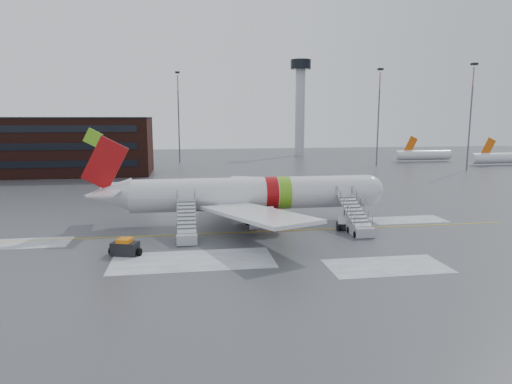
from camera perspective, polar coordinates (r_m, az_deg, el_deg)
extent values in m
plane|color=#494C4F|center=(50.42, -1.24, -4.78)|extent=(260.00, 260.00, 0.00)
cylinder|color=silver|center=(53.13, -0.33, -0.18)|extent=(28.00, 3.80, 3.80)
sphere|color=silver|center=(56.88, 13.76, 0.18)|extent=(3.80, 3.80, 3.80)
cube|color=black|center=(57.21, 14.75, 0.70)|extent=(1.09, 1.60, 0.97)
cone|color=silver|center=(53.24, -18.07, -0.36)|extent=(5.20, 3.72, 3.72)
cube|color=#9F0C0E|center=(52.80, -18.37, 3.44)|extent=(5.27, 0.30, 6.09)
cube|color=#6EB71D|center=(52.81, -19.71, 6.42)|extent=(2.16, 0.26, 2.16)
cube|color=silver|center=(55.65, -17.48, 0.75)|extent=(3.07, 4.85, 0.18)
cube|color=silver|center=(50.58, -18.34, -0.12)|extent=(3.07, 4.85, 0.18)
cube|color=silver|center=(61.42, -2.42, 0.54)|extent=(10.72, 15.97, 1.13)
cube|color=silver|center=(44.84, 0.01, -2.76)|extent=(10.72, 15.97, 1.13)
cylinder|color=silver|center=(58.61, -0.59, -1.22)|extent=(3.40, 2.10, 2.10)
cylinder|color=silver|center=(48.55, 1.16, -3.45)|extent=(3.40, 2.10, 2.10)
cylinder|color=#595B60|center=(56.61, 11.79, -2.47)|extent=(0.20, 0.20, 1.80)
cylinder|color=black|center=(56.70, 11.77, -2.91)|extent=(0.90, 0.56, 0.90)
cylinder|color=black|center=(55.98, -1.20, -2.87)|extent=(0.90, 0.56, 0.90)
cylinder|color=black|center=(51.34, -0.48, -4.00)|extent=(0.90, 0.56, 0.90)
cube|color=#A7A9AE|center=(49.46, 12.91, -4.64)|extent=(2.00, 3.20, 1.00)
cube|color=#A7A9AE|center=(51.00, 12.11, -2.26)|extent=(1.90, 5.87, 2.52)
cube|color=#A7A9AE|center=(53.83, 10.91, -0.34)|extent=(1.90, 1.40, 0.15)
cylinder|color=#595B60|center=(53.77, 11.00, -2.20)|extent=(0.16, 0.16, 3.40)
cylinder|color=black|center=(48.29, 12.34, -5.21)|extent=(0.25, 0.70, 0.70)
cylinder|color=black|center=(50.74, 13.43, -4.54)|extent=(0.25, 0.70, 0.70)
cube|color=#A4A8AB|center=(46.06, -8.63, -5.55)|extent=(2.00, 3.20, 1.00)
cube|color=#A4A8AB|center=(47.71, -8.69, -2.96)|extent=(1.90, 5.87, 2.52)
cube|color=#A4A8AB|center=(50.72, -8.74, -0.87)|extent=(1.90, 1.40, 0.15)
cylinder|color=#595B60|center=(50.65, -8.69, -2.84)|extent=(0.16, 0.16, 3.40)
cylinder|color=black|center=(45.15, -9.77, -6.14)|extent=(0.25, 0.70, 0.70)
cylinder|color=black|center=(47.08, -7.53, -5.44)|extent=(0.25, 0.70, 0.70)
cube|color=black|center=(51.51, 11.46, -4.18)|extent=(2.88, 2.03, 0.65)
cube|color=white|center=(51.32, 10.96, -3.47)|extent=(1.60, 1.60, 0.84)
cube|color=black|center=(51.25, 10.97, -3.11)|extent=(1.39, 1.46, 0.14)
cylinder|color=black|center=(50.83, 10.47, -4.44)|extent=(0.44, 0.70, 0.65)
cylinder|color=black|center=(50.99, 12.55, -4.46)|extent=(0.44, 0.70, 0.65)
cylinder|color=black|center=(52.09, 10.37, -4.10)|extent=(0.44, 0.70, 0.65)
cylinder|color=black|center=(52.25, 12.41, -4.13)|extent=(0.44, 0.70, 0.65)
cube|color=black|center=(43.00, -16.04, -6.78)|extent=(2.60, 2.02, 1.14)
cube|color=orange|center=(42.82, -16.08, -5.90)|extent=(1.48, 1.55, 0.46)
cylinder|color=black|center=(43.21, -17.24, -7.16)|extent=(1.30, 1.01, 0.69)
cylinder|color=black|center=(42.97, -14.80, -7.14)|extent=(1.30, 1.01, 0.69)
cube|color=#3F1E16|center=(110.61, -29.32, 4.90)|extent=(62.00, 16.00, 12.00)
cylinder|color=#B2B5BA|center=(148.02, 5.52, 9.98)|extent=(3.00, 3.00, 28.00)
cylinder|color=black|center=(148.89, 5.61, 15.57)|extent=(6.40, 6.40, 3.00)
cylinder|color=#595B60|center=(120.63, 15.00, 7.77)|extent=(0.36, 0.36, 19.20)
cylinder|color=#CC7272|center=(120.92, 15.23, 13.23)|extent=(0.32, 0.32, 4.32)
cube|color=black|center=(121.17, 15.29, 14.59)|extent=(1.20, 1.20, 0.50)
cylinder|color=#595B60|center=(126.51, -9.62, 8.01)|extent=(0.36, 0.36, 19.20)
cylinder|color=#CC7272|center=(126.78, -9.76, 13.22)|extent=(0.32, 0.32, 4.32)
cube|color=black|center=(127.01, -9.80, 14.52)|extent=(1.20, 1.20, 0.50)
cylinder|color=#595B60|center=(116.02, 25.13, 7.15)|extent=(0.36, 0.36, 19.20)
cylinder|color=#CC7272|center=(116.32, 25.53, 12.82)|extent=(0.32, 0.32, 4.32)
cube|color=black|center=(116.57, 25.63, 14.23)|extent=(1.20, 1.20, 0.50)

